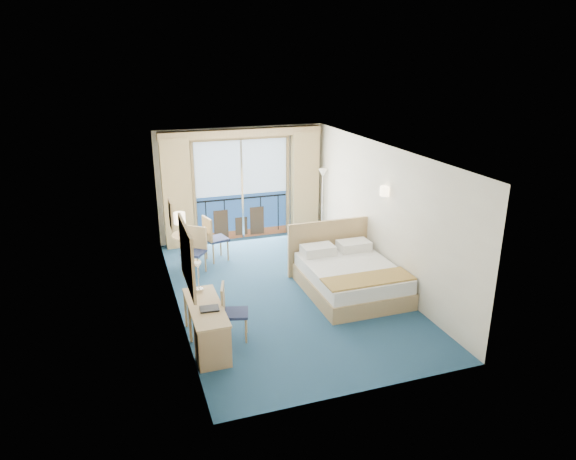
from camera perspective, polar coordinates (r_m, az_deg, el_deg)
The scene contains 22 objects.
floor at distance 9.87m, azimuth -0.38°, elevation -6.82°, with size 6.50×6.50×0.00m, color navy.
room_walls at distance 9.23m, azimuth -0.41°, elevation 3.16°, with size 4.04×6.54×2.72m.
balcony_door at distance 12.38m, azimuth -5.14°, elevation 4.18°, with size 2.36×0.03×2.52m.
curtain_left at distance 11.95m, azimuth -12.20°, elevation 3.93°, with size 0.65×0.22×2.55m, color tan.
curtain_right at distance 12.66m, azimuth 1.89°, elevation 5.19°, with size 0.65×0.22×2.55m, color tan.
pelmet at distance 11.98m, azimuth -5.18°, elevation 10.70°, with size 3.80×0.25×0.18m, color tan.
mirror at distance 7.50m, azimuth -11.16°, elevation -2.88°, with size 0.05×1.25×0.95m.
wall_print at distance 9.32m, azimuth -12.89°, elevation 1.68°, with size 0.04×0.42×0.52m.
sconce_left at distance 8.25m, azimuth -11.97°, elevation 1.30°, with size 0.18×0.18×0.18m, color #FFE1B2.
sconce_right at distance 9.85m, azimuth 10.68°, elevation 4.27°, with size 0.18×0.18×0.18m, color #FFE1B2.
bed at distance 9.81m, azimuth 6.83°, elevation -5.10°, with size 1.78×2.12×1.12m.
nightstand at distance 11.18m, azimuth 6.56°, elevation -2.06°, with size 0.46×0.44×0.60m, color #9F8754.
phone at distance 11.10m, azimuth 6.59°, elevation -0.33°, with size 0.18×0.14×0.08m, color silver.
armchair at distance 11.47m, azimuth 3.89°, elevation -1.37°, with size 0.67×0.68×0.62m, color #3F444D.
floor_lamp at distance 12.47m, azimuth 3.86°, elevation 4.95°, with size 0.23×0.23×1.68m.
desk at distance 7.76m, azimuth -8.54°, elevation -11.59°, with size 0.50×1.45×0.68m.
desk_chair at distance 8.17m, azimuth -6.44°, elevation -8.71°, with size 0.49×0.49×0.92m.
folder at distance 7.83m, azimuth -8.73°, elevation -8.64°, with size 0.28×0.21×0.03m, color black.
desk_lamp at distance 8.29m, azimuth -9.97°, elevation -4.46°, with size 0.13×0.13×0.48m.
round_table at distance 11.13m, azimuth -10.82°, elevation -1.24°, with size 0.75×0.75×0.68m.
table_chair_a at distance 11.19m, azimuth -8.36°, elevation -0.67°, with size 0.54×0.53×1.01m.
table_chair_b at distance 10.66m, azimuth -10.25°, elevation -1.93°, with size 0.58×0.59×0.97m.
Camera 1 is at (-2.79, -8.43, 4.30)m, focal length 32.00 mm.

